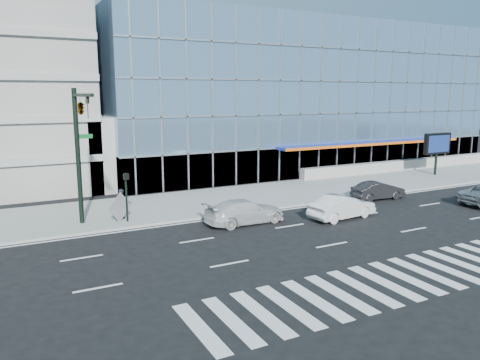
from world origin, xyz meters
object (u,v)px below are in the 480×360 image
at_px(dark_sedan, 378,191).
at_px(pedestrian, 122,203).
at_px(white_sedan, 342,207).
at_px(tilted_panel, 120,207).
at_px(traffic_signal, 80,124).
at_px(marquee_sign, 437,144).
at_px(ped_signal_post, 126,190).
at_px(white_suv, 245,212).

relative_size(dark_sedan, pedestrian, 2.19).
height_order(white_sedan, tilted_panel, tilted_panel).
bearing_deg(tilted_panel, traffic_signal, 162.44).
bearing_deg(white_sedan, dark_sedan, -69.10).
bearing_deg(marquee_sign, traffic_signal, -174.08).
bearing_deg(marquee_sign, ped_signal_post, -174.29).
xyz_separation_m(traffic_signal, dark_sedan, (20.90, -1.57, -5.49)).
height_order(ped_signal_post, tilted_panel, ped_signal_post).
bearing_deg(ped_signal_post, marquee_sign, 5.71).
height_order(marquee_sign, white_suv, marquee_sign).
distance_m(ped_signal_post, marquee_sign, 30.67).
bearing_deg(tilted_panel, marquee_sign, -26.80).
relative_size(traffic_signal, white_suv, 1.58).
bearing_deg(pedestrian, traffic_signal, 103.34).
relative_size(ped_signal_post, white_sedan, 0.65).
bearing_deg(marquee_sign, pedestrian, -176.22).
distance_m(dark_sedan, tilted_panel, 18.92).
bearing_deg(tilted_panel, ped_signal_post, -55.74).
distance_m(white_sedan, tilted_panel, 13.80).
relative_size(marquee_sign, pedestrian, 2.15).
height_order(marquee_sign, dark_sedan, marquee_sign).
relative_size(white_sedan, pedestrian, 2.48).
bearing_deg(tilted_panel, white_sedan, -54.16).
distance_m(marquee_sign, dark_sedan, 13.31).
bearing_deg(marquee_sign, tilted_panel, -174.68).
height_order(dark_sedan, tilted_panel, tilted_panel).
bearing_deg(traffic_signal, tilted_panel, 14.56).
height_order(traffic_signal, ped_signal_post, traffic_signal).
bearing_deg(ped_signal_post, pedestrian, 93.74).
xyz_separation_m(white_suv, tilted_panel, (-6.79, 3.32, 0.33)).
bearing_deg(white_sedan, white_suv, 66.62).
relative_size(marquee_sign, white_suv, 0.79).
bearing_deg(pedestrian, dark_sedan, -115.78).
height_order(pedestrian, tilted_panel, pedestrian).
height_order(marquee_sign, pedestrian, marquee_sign).
bearing_deg(traffic_signal, ped_signal_post, 8.52).
relative_size(pedestrian, tilted_panel, 1.43).
distance_m(ped_signal_post, white_sedan, 13.44).
xyz_separation_m(ped_signal_post, pedestrian, (-0.07, 1.03, -1.06)).
xyz_separation_m(pedestrian, tilted_panel, (-0.33, -0.86, -0.02)).
distance_m(traffic_signal, white_suv, 10.78).
relative_size(white_suv, dark_sedan, 1.25).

